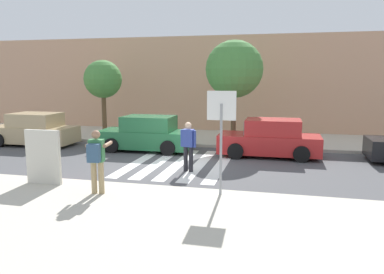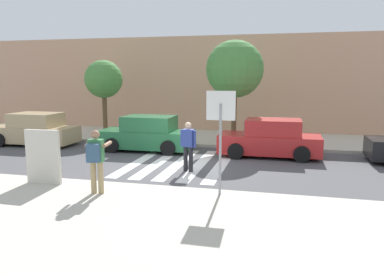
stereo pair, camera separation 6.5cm
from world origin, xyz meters
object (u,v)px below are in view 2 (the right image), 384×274
Objects in this scene: stop_sign at (221,120)px; parked_car_red at (270,139)px; photographer_with_backpack at (96,156)px; pedestrian_crossing at (188,144)px; parked_car_green at (147,134)px; street_tree_center at (235,69)px; advertising_board at (43,157)px; street_tree_west at (104,80)px; parked_car_tan at (35,130)px.

stop_sign is 6.19m from parked_car_red.
pedestrian_crossing is at bearing 64.28° from photographer_with_backpack.
pedestrian_crossing is 4.19m from parked_car_red.
parked_car_red is at bearing 50.44° from pedestrian_crossing.
stop_sign is at bearing -54.20° from parked_car_green.
street_tree_center is 3.00× the size of advertising_board.
pedestrian_crossing is (1.65, 3.43, -0.19)m from photographer_with_backpack.
advertising_board reaches higher than parked_car_red.
street_tree_center is (0.89, 5.24, 2.62)m from pedestrian_crossing.
pedestrian_crossing is at bearing 38.43° from advertising_board.
street_tree_west is (-7.76, 8.81, 0.95)m from stop_sign.
advertising_board is at bearing 164.87° from photographer_with_backpack.
pedestrian_crossing is 9.05m from parked_car_tan.
parked_car_green is at bearing 180.00° from parked_car_red.
street_tree_west is 0.83× the size of street_tree_center.
parked_car_tan is 5.75m from parked_car_green.
street_tree_center reaches higher than stop_sign.
advertising_board is at bearing -51.85° from parked_car_tan.
pedestrian_crossing is (-1.57, 2.70, -1.18)m from stop_sign.
stop_sign is at bearing -30.59° from parked_car_tan.
stop_sign reaches higher than parked_car_green.
photographer_with_backpack reaches higher than pedestrian_crossing.
street_tree_west reaches higher than photographer_with_backpack.
street_tree_center is at bearing 60.87° from advertising_board.
parked_car_tan is at bearing -128.06° from street_tree_west.
stop_sign is 0.67× the size of parked_car_red.
parked_car_tan is 1.00× the size of parked_car_green.
pedestrian_crossing is 4.66m from advertising_board.
street_tree_center reaches higher than parked_car_tan.
street_tree_west reaches higher than pedestrian_crossing.
parked_car_tan is 0.85× the size of street_tree_center.
photographer_with_backpack is 2.08m from advertising_board.
parked_car_tan is 1.03× the size of street_tree_west.
photographer_with_backpack is 0.36× the size of street_tree_center.
advertising_board is at bearing -177.88° from stop_sign.
parked_car_green is 0.85× the size of street_tree_center.
stop_sign reaches higher than pedestrian_crossing.
stop_sign is 11.78m from street_tree_west.
photographer_with_backpack is at bearing -106.32° from street_tree_center.
pedestrian_crossing is 1.08× the size of advertising_board.
parked_car_green is at bearing 0.00° from parked_car_tan.
pedestrian_crossing is 0.42× the size of parked_car_tan.
advertising_board is at bearing -141.57° from pedestrian_crossing.
photographer_with_backpack is 9.52m from parked_car_tan.
pedestrian_crossing is at bearing -129.56° from parked_car_red.
photographer_with_backpack reaches higher than advertising_board.
street_tree_west is 7.15m from street_tree_center.
parked_car_green is at bearing 98.97° from photographer_with_backpack.
photographer_with_backpack is at bearing -44.40° from parked_car_tan.
photographer_with_backpack is at bearing -167.20° from stop_sign.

